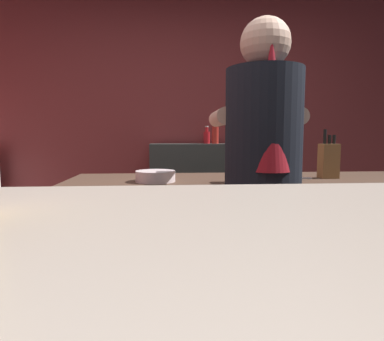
{
  "coord_description": "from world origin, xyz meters",
  "views": [
    {
      "loc": [
        -0.14,
        -1.3,
        1.14
      ],
      "look_at": [
        -0.1,
        -0.75,
        1.09
      ],
      "focal_mm": 31.3,
      "sensor_mm": 36.0,
      "label": 1
    }
  ],
  "objects_px": {
    "bottle_vinegar": "(207,137)",
    "bottle_soy": "(215,134)",
    "mixing_bowl": "(155,176)",
    "knife_block": "(329,160)",
    "bartender": "(263,177)",
    "chefs_knife": "(290,178)"
  },
  "relations": [
    {
      "from": "mixing_bowl",
      "to": "bottle_soy",
      "type": "height_order",
      "value": "bottle_soy"
    },
    {
      "from": "bartender",
      "to": "bottle_soy",
      "type": "height_order",
      "value": "bartender"
    },
    {
      "from": "knife_block",
      "to": "mixing_bowl",
      "type": "relative_size",
      "value": 1.33
    },
    {
      "from": "knife_block",
      "to": "bottle_vinegar",
      "type": "distance_m",
      "value": 1.53
    },
    {
      "from": "chefs_knife",
      "to": "bartender",
      "type": "bearing_deg",
      "value": -115.78
    },
    {
      "from": "chefs_knife",
      "to": "bottle_soy",
      "type": "xyz_separation_m",
      "value": [
        -0.24,
        1.36,
        0.26
      ]
    },
    {
      "from": "mixing_bowl",
      "to": "bottle_soy",
      "type": "bearing_deg",
      "value": 69.61
    },
    {
      "from": "mixing_bowl",
      "to": "bottle_vinegar",
      "type": "xyz_separation_m",
      "value": [
        0.46,
        1.5,
        0.21
      ]
    },
    {
      "from": "bartender",
      "to": "bottle_vinegar",
      "type": "relative_size",
      "value": 9.57
    },
    {
      "from": "bottle_soy",
      "to": "knife_block",
      "type": "bearing_deg",
      "value": -70.75
    },
    {
      "from": "mixing_bowl",
      "to": "chefs_knife",
      "type": "distance_m",
      "value": 0.78
    },
    {
      "from": "bartender",
      "to": "mixing_bowl",
      "type": "xyz_separation_m",
      "value": [
        -0.49,
        0.34,
        -0.03
      ]
    },
    {
      "from": "knife_block",
      "to": "mixing_bowl",
      "type": "xyz_separation_m",
      "value": [
        -1.0,
        -0.08,
        -0.08
      ]
    },
    {
      "from": "knife_block",
      "to": "bottle_soy",
      "type": "bearing_deg",
      "value": 109.25
    },
    {
      "from": "bartender",
      "to": "bottle_vinegar",
      "type": "distance_m",
      "value": 1.85
    },
    {
      "from": "mixing_bowl",
      "to": "bartender",
      "type": "bearing_deg",
      "value": -34.48
    },
    {
      "from": "bartender",
      "to": "chefs_knife",
      "type": "xyz_separation_m",
      "value": [
        0.28,
        0.41,
        -0.06
      ]
    },
    {
      "from": "bartender",
      "to": "bottle_vinegar",
      "type": "height_order",
      "value": "bartender"
    },
    {
      "from": "bottle_vinegar",
      "to": "bottle_soy",
      "type": "xyz_separation_m",
      "value": [
        0.08,
        -0.07,
        0.03
      ]
    },
    {
      "from": "knife_block",
      "to": "bottle_soy",
      "type": "xyz_separation_m",
      "value": [
        -0.47,
        1.35,
        0.16
      ]
    },
    {
      "from": "bartender",
      "to": "bottle_soy",
      "type": "bearing_deg",
      "value": -0.36
    },
    {
      "from": "knife_block",
      "to": "bottle_vinegar",
      "type": "relative_size",
      "value": 1.64
    }
  ]
}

